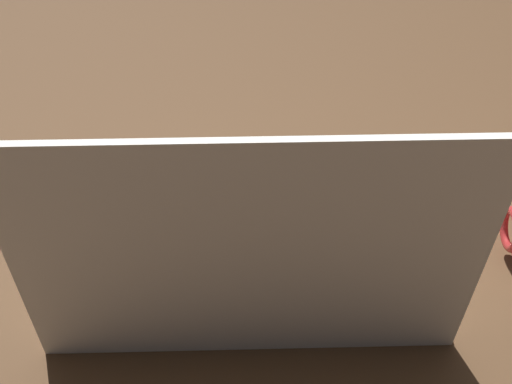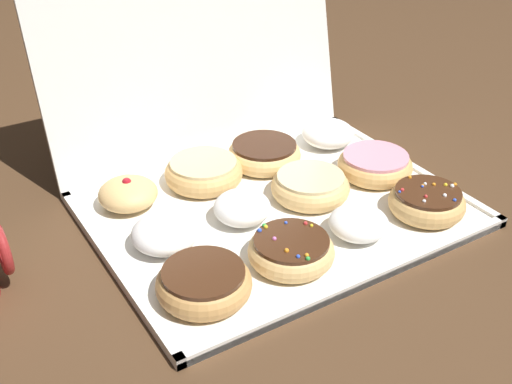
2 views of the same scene
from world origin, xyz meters
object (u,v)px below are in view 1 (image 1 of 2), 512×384
chocolate_frosted_donut_10 (208,287)px  powdered_filled_donut_2 (210,182)px  sprinkle_donut_1 (280,181)px  powdered_filled_donut_11 (109,289)px  sprinkle_donut_3 (136,179)px  glazed_ring_donut_9 (291,283)px  glazed_ring_donut_6 (207,228)px  pink_frosted_donut_7 (122,229)px  powdered_filled_donut_5 (287,224)px  jelly_filled_donut_8 (383,281)px  powdered_filled_donut_4 (368,226)px  chocolate_frosted_donut_0 (359,178)px  donut_box (247,240)px

chocolate_frosted_donut_10 → powdered_filled_donut_2: bearing=-89.4°
sprinkle_donut_1 → powdered_filled_donut_11: (0.24, 0.24, 0.00)m
sprinkle_donut_3 → glazed_ring_donut_9: sprinkle_donut_3 is taller
glazed_ring_donut_6 → powdered_filled_donut_11: bearing=44.5°
powdered_filled_donut_2 → pink_frosted_donut_7: size_ratio=0.69×
powdered_filled_donut_2 → powdered_filled_donut_5: 0.16m
powdered_filled_donut_5 → powdered_filled_donut_11: (0.25, 0.13, -0.00)m
sprinkle_donut_1 → powdered_filled_donut_11: bearing=44.9°
glazed_ring_donut_6 → pink_frosted_donut_7: (0.13, -0.00, -0.00)m
sprinkle_donut_1 → powdered_filled_donut_2: (0.11, 0.00, 0.00)m
jelly_filled_donut_8 → chocolate_frosted_donut_10: size_ratio=0.72×
sprinkle_donut_3 → powdered_filled_donut_11: same height
pink_frosted_donut_7 → powdered_filled_donut_2: bearing=-138.4°
powdered_filled_donut_5 → chocolate_frosted_donut_10: (0.11, 0.13, -0.00)m
sprinkle_donut_1 → powdered_filled_donut_5: size_ratio=1.39×
chocolate_frosted_donut_10 → powdered_filled_donut_4: bearing=-152.9°
powdered_filled_donut_2 → jelly_filled_donut_8: size_ratio=0.94×
chocolate_frosted_donut_0 → sprinkle_donut_3: 0.36m
powdered_filled_donut_2 → glazed_ring_donut_9: (-0.11, 0.23, 0.00)m
powdered_filled_donut_4 → powdered_filled_donut_11: (0.37, 0.12, -0.00)m
powdered_filled_donut_4 → powdered_filled_donut_5: size_ratio=1.10×
powdered_filled_donut_5 → powdered_filled_donut_2: bearing=-43.3°
sprinkle_donut_1 → glazed_ring_donut_9: (-0.00, 0.24, 0.00)m
pink_frosted_donut_7 → powdered_filled_donut_11: (0.00, 0.13, 0.00)m
powdered_filled_donut_2 → sprinkle_donut_3: bearing=-4.8°
donut_box → glazed_ring_donut_9: (-0.06, 0.12, 0.03)m
glazed_ring_donut_6 → jelly_filled_donut_8: (-0.24, 0.12, 0.00)m
donut_box → glazed_ring_donut_9: size_ratio=4.28×
powdered_filled_donut_5 → glazed_ring_donut_6: bearing=1.6°
donut_box → glazed_ring_donut_6: glazed_ring_donut_6 is taller
chocolate_frosted_donut_0 → sprinkle_donut_1: sprinkle_donut_1 is taller
donut_box → jelly_filled_donut_8: bearing=146.6°
chocolate_frosted_donut_0 → powdered_filled_donut_5: size_ratio=1.44×
powdered_filled_donut_4 → chocolate_frosted_donut_10: powdered_filled_donut_4 is taller
powdered_filled_donut_4 → glazed_ring_donut_9: size_ratio=0.74×
powdered_filled_donut_2 → sprinkle_donut_3: (0.12, -0.01, 0.00)m
powdered_filled_donut_2 → jelly_filled_donut_8: 0.34m
chocolate_frosted_donut_0 → powdered_filled_donut_5: (0.12, 0.11, 0.00)m
donut_box → pink_frosted_donut_7: 0.19m
sprinkle_donut_1 → jelly_filled_donut_8: (-0.13, 0.24, 0.00)m
glazed_ring_donut_9 → powdered_filled_donut_5: bearing=-91.0°
donut_box → powdered_filled_donut_11: bearing=33.9°
pink_frosted_donut_7 → powdered_filled_donut_11: 0.13m
powdered_filled_donut_5 → pink_frosted_donut_7: bearing=0.7°
powdered_filled_donut_2 → powdered_filled_donut_11: powdered_filled_donut_11 is taller
chocolate_frosted_donut_0 → powdered_filled_donut_11: powdered_filled_donut_11 is taller
powdered_filled_donut_2 → jelly_filled_donut_8: bearing=135.6°
sprinkle_donut_3 → powdered_filled_donut_5: size_ratio=1.35×
jelly_filled_donut_8 → chocolate_frosted_donut_10: 0.24m
chocolate_frosted_donut_10 → powdered_filled_donut_11: (0.13, 0.00, 0.00)m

